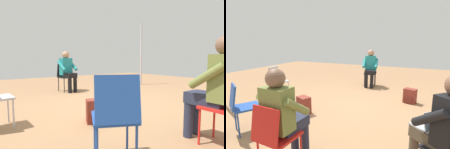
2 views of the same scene
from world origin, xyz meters
TOP-DOWN VIEW (x-y plane):
  - ground_plane at (0.00, 0.00)m, footprint 14.00×14.00m
  - chair_southeast at (1.84, -1.34)m, footprint 0.57×0.55m
  - chair_west at (-2.23, -0.19)m, footprint 0.49×0.46m
  - person_in_olive at (2.16, -0.14)m, footprint 0.53×0.51m
  - person_in_teal at (-2.06, -0.17)m, footprint 0.56×0.54m
  - backpack_near_laptop_user at (-0.87, 1.16)m, footprint 0.30×0.33m
  - backpack_by_empty_chair at (0.75, -0.88)m, footprint 0.30×0.33m
  - tent_pole_far at (-1.80, 2.76)m, footprint 0.07×0.07m

SIDE VIEW (x-z plane):
  - ground_plane at x=0.00m, z-range 0.00..0.00m
  - backpack_near_laptop_user at x=-0.87m, z-range -0.02..0.34m
  - backpack_by_empty_chair at x=0.75m, z-range -0.02..0.34m
  - chair_southeast at x=1.84m, z-range 0.07..0.92m
  - chair_west at x=-2.23m, z-range 0.07..0.92m
  - person_in_olive at x=2.16m, z-range 0.07..1.31m
  - person_in_teal at x=-2.06m, z-range 0.07..1.31m
  - tent_pole_far at x=-1.80m, z-range 0.00..2.40m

